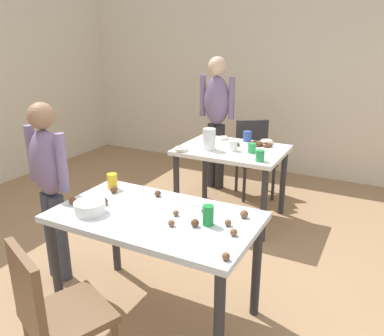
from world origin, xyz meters
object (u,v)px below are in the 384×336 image
dining_table_near (155,229)px  mixing_bowl (90,208)px  soda_can (208,215)px  pitcher_far (209,139)px  chair_near_table (52,311)px  dining_table_far (232,159)px  chair_far_table (254,154)px  person_adult_far (217,111)px  person_girl_near (49,179)px

dining_table_near → mixing_bowl: bearing=-155.0°
soda_can → pitcher_far: pitcher_far is taller
chair_near_table → mixing_bowl: (-0.22, 0.57, 0.29)m
pitcher_far → dining_table_near: bearing=-78.1°
dining_table_far → chair_far_table: 0.75m
dining_table_near → mixing_bowl: mixing_bowl is taller
chair_near_table → soda_can: soda_can is taller
chair_near_table → pitcher_far: (-0.16, 2.20, 0.36)m
chair_far_table → mixing_bowl: size_ratio=4.45×
dining_table_near → pitcher_far: size_ratio=6.11×
dining_table_far → chair_near_table: bearing=-90.4°
dining_table_near → pitcher_far: bearing=101.9°
chair_near_table → soda_can: size_ratio=7.13×
person_adult_far → pitcher_far: size_ratio=7.54×
dining_table_near → chair_near_table: size_ratio=1.47×
person_adult_far → pitcher_far: 0.92m
dining_table_near → person_adult_far: size_ratio=0.81×
dining_table_far → soda_can: bearing=-73.1°
dining_table_far → chair_far_table: (-0.01, 0.73, -0.14)m
dining_table_near → dining_table_far: (-0.13, 1.62, -0.01)m
chair_far_table → person_adult_far: person_adult_far is taller
person_girl_near → soda_can: (1.28, 0.00, -0.00)m
chair_near_table → person_girl_near: person_girl_near is taller
person_adult_far → soda_can: 2.51m
dining_table_near → mixing_bowl: 0.43m
chair_far_table → soda_can: 2.40m
chair_near_table → pitcher_far: size_ratio=4.15×
chair_near_table → person_girl_near: size_ratio=0.63×
dining_table_far → soda_can: (0.48, -1.59, 0.17)m
mixing_bowl → pitcher_far: size_ratio=0.93×
chair_far_table → dining_table_far: bearing=-89.0°
pitcher_far → soda_can: bearing=-65.3°
person_girl_near → person_adult_far: bearing=82.5°
chair_near_table → person_girl_near: 1.13m
person_adult_far → mixing_bowl: bearing=-84.3°
soda_can → person_girl_near: bearing=-179.9°
dining_table_far → dining_table_near: bearing=-85.4°
pitcher_far → chair_near_table: bearing=-85.8°
dining_table_far → person_girl_near: size_ratio=0.74×
dining_table_far → mixing_bowl: (-0.24, -1.79, 0.15)m
chair_near_table → pitcher_far: pitcher_far is taller
dining_table_near → dining_table_far: 1.62m
dining_table_far → mixing_bowl: size_ratio=5.22×
mixing_bowl → dining_table_near: bearing=25.0°
chair_near_table → chair_far_table: bearing=89.9°
chair_far_table → soda_can: soda_can is taller
mixing_bowl → chair_near_table: bearing=-68.5°
chair_far_table → person_girl_near: person_girl_near is taller
dining_table_near → chair_far_table: size_ratio=1.47×
person_girl_near → mixing_bowl: bearing=-19.6°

